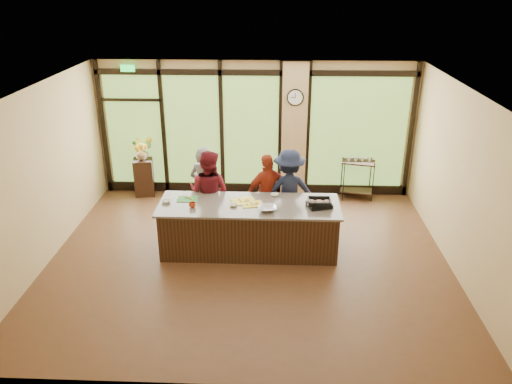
# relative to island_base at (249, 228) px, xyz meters

# --- Properties ---
(floor) EXTENTS (7.00, 7.00, 0.00)m
(floor) POSITION_rel_island_base_xyz_m (0.00, -0.30, -0.44)
(floor) COLOR #52311D
(floor) RESTS_ON ground
(ceiling) EXTENTS (7.00, 7.00, 0.00)m
(ceiling) POSITION_rel_island_base_xyz_m (0.00, -0.30, 2.56)
(ceiling) COLOR white
(ceiling) RESTS_ON back_wall
(back_wall) EXTENTS (7.00, 0.00, 7.00)m
(back_wall) POSITION_rel_island_base_xyz_m (0.00, 2.70, 1.06)
(back_wall) COLOR tan
(back_wall) RESTS_ON floor
(left_wall) EXTENTS (0.00, 6.00, 6.00)m
(left_wall) POSITION_rel_island_base_xyz_m (-3.50, -0.30, 1.06)
(left_wall) COLOR tan
(left_wall) RESTS_ON floor
(right_wall) EXTENTS (0.00, 6.00, 6.00)m
(right_wall) POSITION_rel_island_base_xyz_m (3.50, -0.30, 1.06)
(right_wall) COLOR tan
(right_wall) RESTS_ON floor
(window_wall) EXTENTS (6.90, 0.12, 3.00)m
(window_wall) POSITION_rel_island_base_xyz_m (0.16, 2.65, 0.95)
(window_wall) COLOR tan
(window_wall) RESTS_ON floor
(island_base) EXTENTS (3.10, 1.00, 0.88)m
(island_base) POSITION_rel_island_base_xyz_m (0.00, 0.00, 0.00)
(island_base) COLOR #321D10
(island_base) RESTS_ON floor
(countertop) EXTENTS (3.20, 1.10, 0.04)m
(countertop) POSITION_rel_island_base_xyz_m (0.00, 0.00, 0.46)
(countertop) COLOR slate
(countertop) RESTS_ON island_base
(wall_clock) EXTENTS (0.36, 0.04, 0.36)m
(wall_clock) POSITION_rel_island_base_xyz_m (0.85, 2.57, 1.81)
(wall_clock) COLOR black
(wall_clock) RESTS_ON window_wall
(cook_left) EXTENTS (0.73, 0.60, 1.71)m
(cook_left) POSITION_rel_island_base_xyz_m (-0.89, 0.80, 0.42)
(cook_left) COLOR slate
(cook_left) RESTS_ON floor
(cook_midleft) EXTENTS (0.98, 0.87, 1.68)m
(cook_midleft) POSITION_rel_island_base_xyz_m (-0.80, 0.68, 0.40)
(cook_midleft) COLOR maroon
(cook_midleft) RESTS_ON floor
(cook_midright) EXTENTS (0.99, 0.72, 1.57)m
(cook_midright) POSITION_rel_island_base_xyz_m (0.32, 0.81, 0.34)
(cook_midright) COLOR maroon
(cook_midright) RESTS_ON floor
(cook_right) EXTENTS (1.13, 0.74, 1.65)m
(cook_right) POSITION_rel_island_base_xyz_m (0.72, 0.85, 0.38)
(cook_right) COLOR #181E36
(cook_right) RESTS_ON floor
(roasting_pan) EXTENTS (0.47, 0.42, 0.07)m
(roasting_pan) POSITION_rel_island_base_xyz_m (1.23, -0.05, 0.52)
(roasting_pan) COLOR black
(roasting_pan) RESTS_ON countertop
(mixing_bowl) EXTENTS (0.35, 0.35, 0.08)m
(mixing_bowl) POSITION_rel_island_base_xyz_m (0.33, -0.25, 0.52)
(mixing_bowl) COLOR silver
(mixing_bowl) RESTS_ON countertop
(cutting_board_left) EXTENTS (0.38, 0.29, 0.01)m
(cutting_board_left) POSITION_rel_island_base_xyz_m (-1.12, 0.18, 0.49)
(cutting_board_left) COLOR #308431
(cutting_board_left) RESTS_ON countertop
(cutting_board_center) EXTENTS (0.49, 0.43, 0.01)m
(cutting_board_center) POSITION_rel_island_base_xyz_m (-0.11, 0.13, 0.49)
(cutting_board_center) COLOR yellow
(cutting_board_center) RESTS_ON countertop
(cutting_board_right) EXTENTS (0.41, 0.34, 0.01)m
(cutting_board_right) POSITION_rel_island_base_xyz_m (0.06, -0.01, 0.49)
(cutting_board_right) COLOR yellow
(cutting_board_right) RESTS_ON countertop
(prep_bowl_near) EXTENTS (0.21, 0.21, 0.05)m
(prep_bowl_near) POSITION_rel_island_base_xyz_m (-1.48, 0.01, 0.50)
(prep_bowl_near) COLOR white
(prep_bowl_near) RESTS_ON countertop
(prep_bowl_mid) EXTENTS (0.16, 0.16, 0.04)m
(prep_bowl_mid) POSITION_rel_island_base_xyz_m (-0.27, -0.09, 0.50)
(prep_bowl_mid) COLOR white
(prep_bowl_mid) RESTS_ON countertop
(prep_bowl_far) EXTENTS (0.17, 0.17, 0.03)m
(prep_bowl_far) POSITION_rel_island_base_xyz_m (0.45, 0.40, 0.50)
(prep_bowl_far) COLOR white
(prep_bowl_far) RESTS_ON countertop
(red_ramekin) EXTENTS (0.15, 0.15, 0.09)m
(red_ramekin) POSITION_rel_island_base_xyz_m (-0.98, -0.17, 0.53)
(red_ramekin) COLOR #A72D10
(red_ramekin) RESTS_ON countertop
(flower_stand) EXTENTS (0.49, 0.49, 0.84)m
(flower_stand) POSITION_rel_island_base_xyz_m (-2.53, 2.45, -0.02)
(flower_stand) COLOR #321D10
(flower_stand) RESTS_ON floor
(flower_vase) EXTENTS (0.36, 0.36, 0.29)m
(flower_vase) POSITION_rel_island_base_xyz_m (-2.53, 2.45, 0.55)
(flower_vase) COLOR #896B4A
(flower_vase) RESTS_ON flower_stand
(bar_cart) EXTENTS (0.78, 0.55, 0.97)m
(bar_cart) POSITION_rel_island_base_xyz_m (2.28, 2.45, 0.14)
(bar_cart) COLOR #321D10
(bar_cart) RESTS_ON floor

